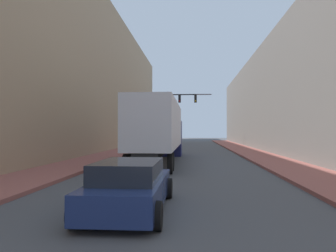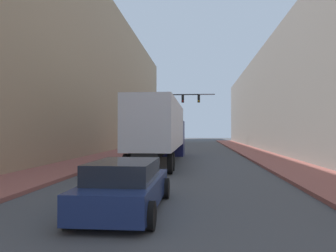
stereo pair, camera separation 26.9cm
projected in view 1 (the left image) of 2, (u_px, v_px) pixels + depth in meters
sidewalk_right at (256, 154)px, 28.92m from camera, size 3.12×80.00×0.15m
sidewalk_left at (115, 153)px, 29.88m from camera, size 3.12×80.00×0.15m
building_right at (308, 91)px, 28.65m from camera, size 6.00×80.00×11.20m
building_left at (67, 68)px, 30.34m from camera, size 6.00×80.00×15.91m
semi_truck at (160, 129)px, 22.52m from camera, size 2.52×14.71×3.96m
sedan_car at (130, 187)px, 8.80m from camera, size 2.04×4.69×1.35m
traffic_signal_gantry at (165, 108)px, 39.23m from camera, size 7.71×0.35×6.78m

